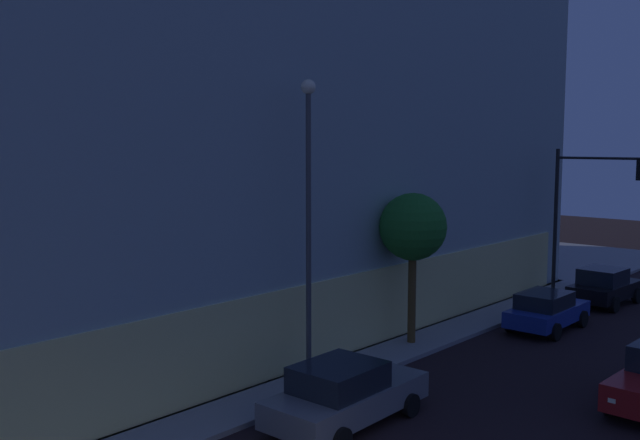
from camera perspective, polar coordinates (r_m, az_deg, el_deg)
name	(u,v)px	position (r m, az deg, el deg)	size (l,w,h in m)	color
modern_building	(147,88)	(34.82, -13.77, 10.33)	(32.38, 27.39, 19.99)	#4C4C51
traffic_light_far_corner	(584,199)	(34.95, 20.56, 1.60)	(0.33, 4.53, 6.92)	black
street_lamp_sidewalk	(308,198)	(20.88, -0.94, 1.79)	(0.44, 0.44, 9.05)	#4A4A4A
sidewalk_tree	(413,228)	(25.39, 7.52, -0.65)	(2.43, 2.43, 5.44)	brown
car_grey	(345,393)	(18.98, 2.02, -13.83)	(4.85, 2.32, 1.69)	slate
car_blue	(547,310)	(29.36, 17.84, -6.95)	(4.23, 2.06, 1.54)	navy
car_black	(604,286)	(34.74, 22.00, -4.99)	(4.18, 2.27, 1.71)	black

